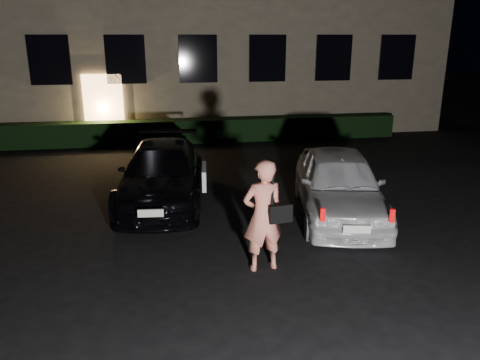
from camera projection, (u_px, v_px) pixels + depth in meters
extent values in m
plane|color=black|center=(253.00, 278.00, 7.72)|extent=(80.00, 80.00, 0.00)
cube|color=#F4B069|center=(104.00, 109.00, 17.12)|extent=(1.40, 0.10, 2.50)
cube|color=black|center=(50.00, 60.00, 16.34)|extent=(1.40, 0.10, 1.70)
cube|color=black|center=(126.00, 60.00, 16.74)|extent=(1.40, 0.10, 1.70)
cube|color=black|center=(198.00, 59.00, 17.14)|extent=(1.40, 0.10, 1.70)
cube|color=black|center=(267.00, 59.00, 17.54)|extent=(1.40, 0.10, 1.70)
cube|color=black|center=(334.00, 58.00, 17.94)|extent=(1.40, 0.10, 1.70)
cube|color=black|center=(397.00, 57.00, 18.34)|extent=(1.40, 0.10, 1.70)
cube|color=black|center=(201.00, 131.00, 17.49)|extent=(15.00, 0.70, 0.85)
imported|color=black|center=(162.00, 173.00, 11.20)|extent=(2.32, 4.81, 1.35)
cube|color=white|center=(204.00, 176.00, 10.40)|extent=(0.18, 0.97, 0.45)
cube|color=silver|center=(151.00, 213.00, 8.93)|extent=(0.49, 0.09, 0.15)
imported|color=silver|center=(339.00, 184.00, 10.23)|extent=(2.56, 4.55, 1.46)
cube|color=red|center=(323.00, 215.00, 8.28)|extent=(0.10, 0.07, 0.24)
cube|color=red|center=(392.00, 216.00, 8.23)|extent=(0.10, 0.07, 0.24)
cube|color=silver|center=(357.00, 229.00, 8.28)|extent=(0.49, 0.14, 0.14)
imported|color=#D77661|center=(263.00, 216.00, 7.77)|extent=(0.77, 0.57, 1.94)
cube|color=black|center=(280.00, 213.00, 7.70)|extent=(0.42, 0.23, 0.31)
cube|color=black|center=(272.00, 188.00, 7.57)|extent=(0.05, 0.07, 0.60)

